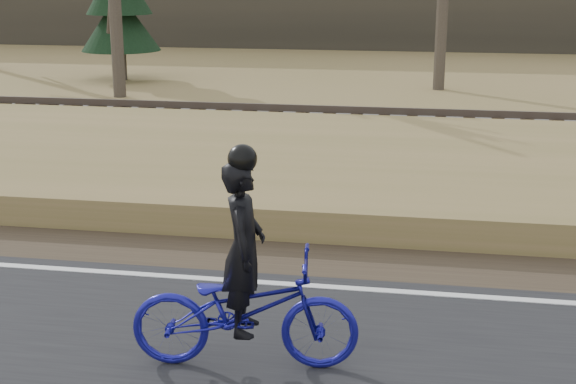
# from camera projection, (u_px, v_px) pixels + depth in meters

# --- Properties ---
(shoulder) EXTENTS (120.00, 1.60, 0.04)m
(shoulder) POSITION_uv_depth(u_px,v_px,m) (1.00, 240.00, 11.03)
(shoulder) COLOR #473A2B
(shoulder) RESTS_ON ground
(embankment) EXTENTS (120.00, 5.00, 0.44)m
(embankment) POSITION_uv_depth(u_px,v_px,m) (89.00, 173.00, 13.82)
(embankment) COLOR olive
(embankment) RESTS_ON ground
(ballast) EXTENTS (120.00, 3.00, 0.45)m
(ballast) POSITION_uv_depth(u_px,v_px,m) (160.00, 130.00, 17.42)
(ballast) COLOR slate
(ballast) RESTS_ON ground
(railroad) EXTENTS (120.00, 2.40, 0.29)m
(railroad) POSITION_uv_depth(u_px,v_px,m) (159.00, 116.00, 17.34)
(railroad) COLOR black
(railroad) RESTS_ON ballast
(cyclist) EXTENTS (2.16, 0.97, 2.11)m
(cyclist) POSITION_uv_depth(u_px,v_px,m) (245.00, 298.00, 7.31)
(cyclist) COLOR navy
(cyclist) RESTS_ON road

